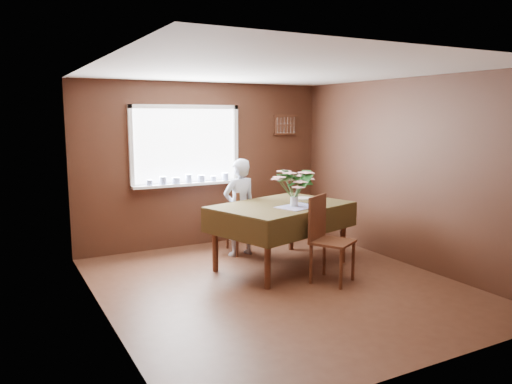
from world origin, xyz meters
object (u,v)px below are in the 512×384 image
flower_bouquet (294,184)px  seated_woman (240,207)px  dining_table (281,212)px  chair_near (326,236)px  chair_far (237,219)px

flower_bouquet → seated_woman: bearing=106.6°
dining_table → chair_near: bearing=-92.7°
chair_far → chair_near: 1.66m
chair_far → seated_woman: 0.22m
dining_table → chair_far: 0.93m
dining_table → chair_near: 0.78m
dining_table → seated_woman: bearing=90.0°
chair_far → flower_bouquet: flower_bouquet is taller
chair_far → flower_bouquet: (0.29, -1.09, 0.63)m
chair_near → flower_bouquet: 0.79m
dining_table → flower_bouquet: flower_bouquet is taller
dining_table → chair_far: (-0.22, 0.87, -0.23)m
seated_woman → flower_bouquet: seated_woman is taller
dining_table → chair_near: size_ratio=1.93×
seated_woman → flower_bouquet: bearing=100.7°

